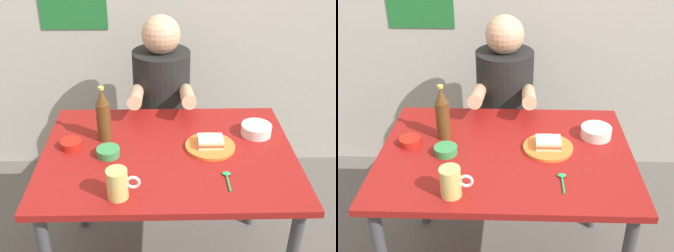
% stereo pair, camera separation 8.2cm
% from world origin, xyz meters
% --- Properties ---
extents(dining_table, '(1.10, 0.80, 0.74)m').
position_xyz_m(dining_table, '(0.00, 0.00, 0.65)').
color(dining_table, maroon).
rests_on(dining_table, ground).
extents(stool, '(0.34, 0.34, 0.45)m').
position_xyz_m(stool, '(-0.03, 0.63, 0.35)').
color(stool, '#4C4C51').
rests_on(stool, ground).
extents(person_seated, '(0.33, 0.56, 0.72)m').
position_xyz_m(person_seated, '(-0.03, 0.62, 0.77)').
color(person_seated, black).
rests_on(person_seated, stool).
extents(plate_orange, '(0.22, 0.22, 0.01)m').
position_xyz_m(plate_orange, '(0.19, 0.03, 0.75)').
color(plate_orange, orange).
rests_on(plate_orange, dining_table).
extents(sandwich, '(0.11, 0.09, 0.04)m').
position_xyz_m(sandwich, '(0.19, 0.03, 0.77)').
color(sandwich, beige).
rests_on(sandwich, plate_orange).
extents(beer_mug, '(0.13, 0.08, 0.12)m').
position_xyz_m(beer_mug, '(-0.19, -0.30, 0.80)').
color(beer_mug, '#D1BC66').
rests_on(beer_mug, dining_table).
extents(beer_bottle, '(0.06, 0.06, 0.26)m').
position_xyz_m(beer_bottle, '(-0.29, 0.11, 0.86)').
color(beer_bottle, '#593819').
rests_on(beer_bottle, dining_table).
extents(dip_bowl_green, '(0.10, 0.10, 0.03)m').
position_xyz_m(dip_bowl_green, '(-0.26, -0.02, 0.76)').
color(dip_bowl_green, '#388C4C').
rests_on(dip_bowl_green, dining_table).
extents(sambal_bowl_red, '(0.10, 0.10, 0.03)m').
position_xyz_m(sambal_bowl_red, '(-0.43, 0.04, 0.76)').
color(sambal_bowl_red, '#B21E14').
rests_on(sambal_bowl_red, dining_table).
extents(rice_bowl_white, '(0.14, 0.14, 0.05)m').
position_xyz_m(rice_bowl_white, '(0.41, 0.14, 0.77)').
color(rice_bowl_white, silver).
rests_on(rice_bowl_white, dining_table).
extents(spoon, '(0.04, 0.12, 0.01)m').
position_xyz_m(spoon, '(0.23, -0.19, 0.75)').
color(spoon, '#26A559').
rests_on(spoon, dining_table).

